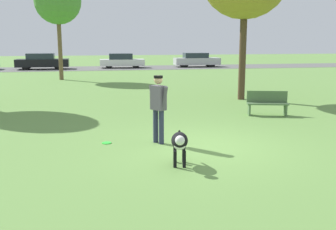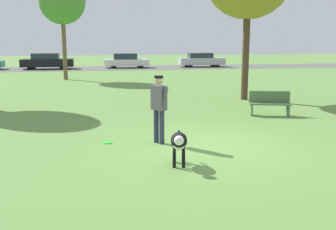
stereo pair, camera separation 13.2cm
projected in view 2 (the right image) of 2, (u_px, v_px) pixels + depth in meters
The scene contains 10 objects.
ground_plane at pixel (201, 147), 9.69m from camera, with size 120.00×120.00×0.00m, color #608C42.
far_road_strip at pixel (121, 68), 36.91m from camera, with size 120.00×6.00×0.01m.
person at pixel (159, 104), 9.85m from camera, with size 0.43×0.60×1.73m.
dog at pixel (179, 142), 8.15m from camera, with size 0.46×0.95×0.72m.
frisbee at pixel (107, 143), 10.04m from camera, with size 0.24×0.24×0.02m.
tree_far_left at pixel (62, 1), 25.27m from camera, with size 2.98×2.98×6.55m.
parked_car_black at pixel (47, 61), 35.42m from camera, with size 4.58×1.84×1.43m.
parked_car_white at pixel (126, 61), 37.08m from camera, with size 4.20×1.84×1.36m.
parked_car_silver at pixel (201, 60), 38.37m from camera, with size 4.46×1.76×1.36m.
park_bench at pixel (270, 103), 13.64m from camera, with size 1.46×0.78×0.84m.
Camera 2 is at (-2.53, -9.06, 2.59)m, focal length 42.00 mm.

